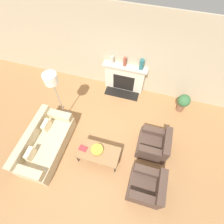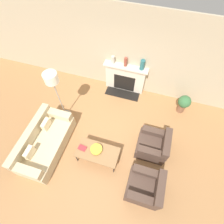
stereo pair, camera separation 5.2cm
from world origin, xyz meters
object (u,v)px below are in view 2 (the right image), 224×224
Objects in this scene: bowl at (96,149)px; mantel_vase_center_right at (142,65)px; floor_lamp at (53,83)px; mantel_vase_left at (113,60)px; potted_plant at (184,103)px; coffee_table at (97,152)px; armchair_far at (153,145)px; book at (82,148)px; fireplace at (125,78)px; couch at (44,143)px; armchair_near at (146,187)px; mantel_vase_center_left at (126,62)px.

mantel_vase_center_right reaches higher than bowl.
floor_lamp reaches higher than mantel_vase_left.
potted_plant reaches higher than bowl.
coffee_table is 0.10m from bowl.
potted_plant is at bearing 158.02° from armchair_far.
fireplace is at bearing 87.24° from book.
couch reaches higher than book.
armchair_near is at bearing -103.39° from potted_plant.
bowl is 2.82m from mantel_vase_center_left.
armchair_near is 3.48m from mantel_vase_center_right.
coffee_table is 0.43m from book.
couch is at bearing -118.45° from mantel_vase_center_left.
mantel_vase_left is 0.79× the size of mantel_vase_center_right.
armchair_near reaches higher than bowl.
armchair_far reaches higher than couch.
bowl is at bearing -108.92° from armchair_near.
armchair_far is at bearing -6.76° from floor_lamp.
floor_lamp reaches higher than coffee_table.
mantel_vase_left is at bearing 180.00° from mantel_vase_center_right.
floor_lamp is at bearing -117.11° from armchair_near.
potted_plant is at bearing 48.44° from coffee_table.
fireplace reaches higher than armchair_far.
mantel_vase_center_right reaches higher than mantel_vase_left.
book is 3.46m from potted_plant.
coffee_table is (-1.42, -0.70, 0.12)m from armchair_far.
armchair_near is 3.82m from mantel_vase_left.
armchair_far is at bearing -55.66° from mantel_vase_center_left.
coffee_table is at bearing -107.86° from armchair_near.
fireplace is at bearing -29.03° from couch.
potted_plant is (2.52, 2.38, -0.04)m from book.
mantel_vase_left is at bearing -138.50° from armchair_far.
mantel_vase_left reaches higher than potted_plant.
fireplace is 0.78× the size of floor_lamp.
bowl is 0.94× the size of mantel_vase_center_right.
fireplace is 0.88m from mantel_vase_center_right.
coffee_table is at bearing -90.12° from mantel_vase_center_left.
bowl reaches higher than coffee_table.
mantel_vase_center_right is at bearing 78.06° from bowl.
mantel_vase_center_left reaches higher than coffee_table.
mantel_vase_center_left is (1.58, 2.91, 0.93)m from couch.
mantel_vase_center_right is at bearing 79.06° from coffee_table.
mantel_vase_center_left reaches higher than armchair_far.
fireplace reaches higher than coffee_table.
mantel_vase_center_left is (-0.03, 0.01, 0.70)m from fireplace.
mantel_vase_center_right reaches higher than coffee_table.
couch is 7.30× the size of mantel_vase_left.
mantel_vase_center_left is at bearing 168.88° from potted_plant.
floor_lamp is at bearing -2.51° from couch.
floor_lamp is 5.56× the size of mantel_vase_center_right.
armchair_far reaches higher than coffee_table.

